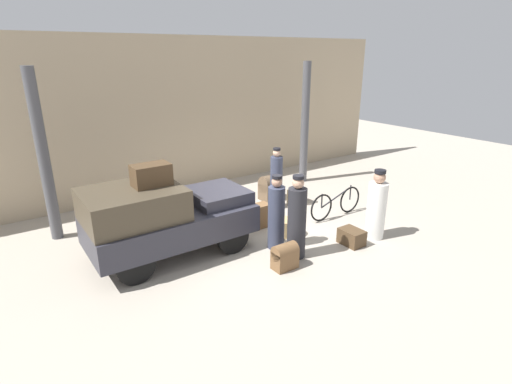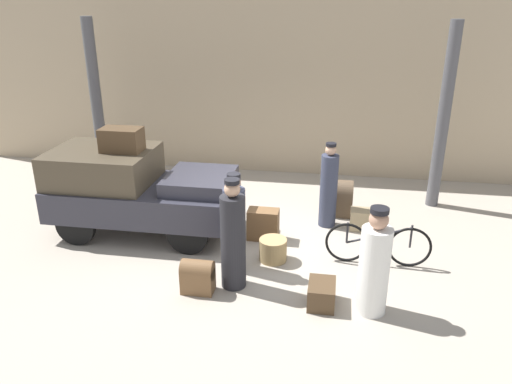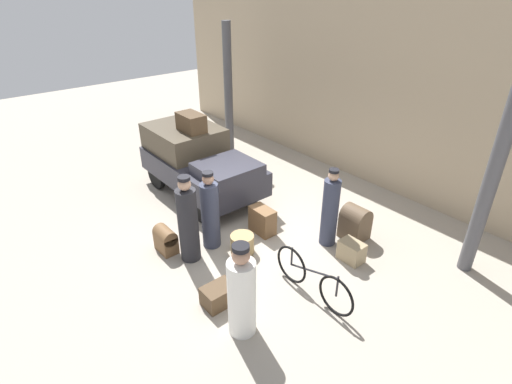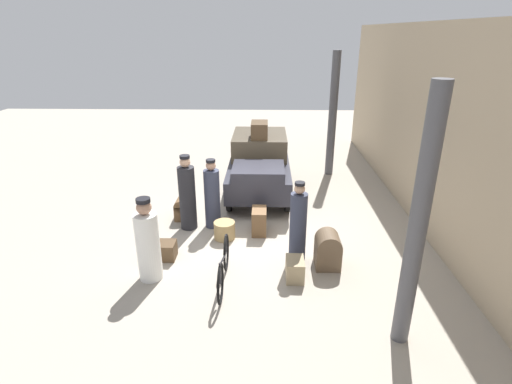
# 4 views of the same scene
# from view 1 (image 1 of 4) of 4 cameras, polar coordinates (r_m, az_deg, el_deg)

# --- Properties ---
(ground_plane) EXTENTS (30.00, 30.00, 0.00)m
(ground_plane) POSITION_cam_1_polar(r_m,az_deg,el_deg) (9.42, -0.30, -6.02)
(ground_plane) COLOR #A89E8E
(station_building_facade) EXTENTS (16.00, 0.15, 4.50)m
(station_building_facade) POSITION_cam_1_polar(r_m,az_deg,el_deg) (12.22, -11.45, 10.59)
(station_building_facade) COLOR tan
(station_building_facade) RESTS_ON ground
(canopy_pillar_left) EXTENTS (0.25, 0.25, 3.79)m
(canopy_pillar_left) POSITION_cam_1_polar(r_m,az_deg,el_deg) (9.75, -28.09, 4.35)
(canopy_pillar_left) COLOR #4C4C51
(canopy_pillar_left) RESTS_ON ground
(canopy_pillar_right) EXTENTS (0.25, 0.25, 3.79)m
(canopy_pillar_right) POSITION_cam_1_polar(r_m,az_deg,el_deg) (12.88, 6.99, 9.66)
(canopy_pillar_right) COLOR #4C4C51
(canopy_pillar_right) RESTS_ON ground
(truck) EXTENTS (3.36, 1.64, 1.58)m
(truck) POSITION_cam_1_polar(r_m,az_deg,el_deg) (8.36, -13.08, -3.43)
(truck) COLOR black
(truck) RESTS_ON ground
(bicycle) EXTENTS (1.74, 0.04, 0.76)m
(bicycle) POSITION_cam_1_polar(r_m,az_deg,el_deg) (10.46, 11.36, -1.58)
(bicycle) COLOR black
(bicycle) RESTS_ON ground
(wicker_basket) EXTENTS (0.47, 0.47, 0.39)m
(wicker_basket) POSITION_cam_1_polar(r_m,az_deg,el_deg) (9.32, 4.50, -5.07)
(wicker_basket) COLOR tan
(wicker_basket) RESTS_ON ground
(conductor_in_dark_uniform) EXTENTS (0.38, 0.38, 1.77)m
(conductor_in_dark_uniform) POSITION_cam_1_polar(r_m,az_deg,el_deg) (8.16, 5.85, -4.06)
(conductor_in_dark_uniform) COLOR #232328
(conductor_in_dark_uniform) RESTS_ON ground
(porter_lifting_near_truck) EXTENTS (0.36, 0.36, 1.65)m
(porter_lifting_near_truck) POSITION_cam_1_polar(r_m,az_deg,el_deg) (8.52, 2.91, -3.34)
(porter_lifting_near_truck) COLOR #33384C
(porter_lifting_near_truck) RESTS_ON ground
(porter_carrying_trunk) EXTENTS (0.43, 0.43, 1.61)m
(porter_carrying_trunk) POSITION_cam_1_polar(r_m,az_deg,el_deg) (9.39, 16.82, -2.16)
(porter_carrying_trunk) COLOR white
(porter_carrying_trunk) RESTS_ON ground
(porter_with_bicycle) EXTENTS (0.33, 0.33, 1.67)m
(porter_with_bicycle) POSITION_cam_1_polar(r_m,az_deg,el_deg) (10.74, 2.92, 1.63)
(porter_with_bicycle) COLOR #33384C
(porter_with_bicycle) RESTS_ON ground
(suitcase_tan_flat) EXTENTS (0.57, 0.33, 0.57)m
(suitcase_tan_flat) POSITION_cam_1_polar(r_m,az_deg,el_deg) (9.68, 0.34, -3.45)
(suitcase_tan_flat) COLOR brown
(suitcase_tan_flat) RESTS_ON ground
(suitcase_small_leather) EXTENTS (0.39, 0.54, 0.35)m
(suitcase_small_leather) POSITION_cam_1_polar(r_m,az_deg,el_deg) (9.13, 13.49, -6.26)
(suitcase_small_leather) COLOR #4C3823
(suitcase_small_leather) RESTS_ON ground
(trunk_umber_medium) EXTENTS (0.52, 0.48, 0.73)m
(trunk_umber_medium) POSITION_cam_1_polar(r_m,az_deg,el_deg) (11.43, 2.01, 0.63)
(trunk_umber_medium) COLOR brown
(trunk_umber_medium) RESTS_ON ground
(suitcase_black_upright) EXTENTS (0.47, 0.33, 0.40)m
(suitcase_black_upright) POSITION_cam_1_polar(r_m,az_deg,el_deg) (11.27, 5.88, -0.63)
(suitcase_black_upright) COLOR #9E8966
(suitcase_black_upright) RESTS_ON ground
(trunk_barrel_dark) EXTENTS (0.49, 0.31, 0.53)m
(trunk_barrel_dark) POSITION_cam_1_polar(r_m,az_deg,el_deg) (7.92, 4.15, -9.07)
(trunk_barrel_dark) COLOR brown
(trunk_barrel_dark) RESTS_ON ground
(trunk_on_truck_roof) EXTENTS (0.72, 0.45, 0.43)m
(trunk_on_truck_roof) POSITION_cam_1_polar(r_m,az_deg,el_deg) (8.00, -14.73, 2.38)
(trunk_on_truck_roof) COLOR #4C3823
(trunk_on_truck_roof) RESTS_ON truck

